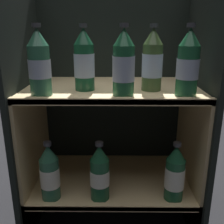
{
  "coord_description": "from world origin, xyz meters",
  "views": [
    {
      "loc": [
        0.01,
        -0.82,
        0.82
      ],
      "look_at": [
        0.0,
        0.15,
        0.52
      ],
      "focal_mm": 42.0,
      "sensor_mm": 36.0,
      "label": 1
    }
  ],
  "objects_px": {
    "bottle_upper_front_1": "(124,65)",
    "bottle_upper_back_1": "(152,62)",
    "bottle_upper_front_0": "(39,64)",
    "bottle_lower_front_0": "(50,174)",
    "bottle_upper_back_0": "(84,62)",
    "bottle_lower_front_1": "(100,174)",
    "bottle_upper_front_2": "(188,64)",
    "bottle_lower_front_2": "(175,174)"
  },
  "relations": [
    {
      "from": "bottle_upper_front_0",
      "to": "bottle_lower_front_1",
      "type": "xyz_separation_m",
      "value": [
        0.2,
        0.0,
        -0.42
      ]
    },
    {
      "from": "bottle_upper_front_1",
      "to": "bottle_lower_front_1",
      "type": "bearing_deg",
      "value": 180.0
    },
    {
      "from": "bottle_upper_front_1",
      "to": "bottle_upper_back_0",
      "type": "height_order",
      "value": "same"
    },
    {
      "from": "bottle_lower_front_0",
      "to": "bottle_upper_back_1",
      "type": "bearing_deg",
      "value": 12.17
    },
    {
      "from": "bottle_upper_back_0",
      "to": "bottle_lower_front_0",
      "type": "xyz_separation_m",
      "value": [
        -0.14,
        -0.08,
        -0.42
      ]
    },
    {
      "from": "bottle_lower_front_1",
      "to": "bottle_upper_front_1",
      "type": "bearing_deg",
      "value": -0.0
    },
    {
      "from": "bottle_upper_front_2",
      "to": "bottle_lower_front_0",
      "type": "relative_size",
      "value": 1.0
    },
    {
      "from": "bottle_upper_front_1",
      "to": "bottle_lower_front_0",
      "type": "bearing_deg",
      "value": 180.0
    },
    {
      "from": "bottle_upper_front_0",
      "to": "bottle_upper_back_0",
      "type": "height_order",
      "value": "same"
    },
    {
      "from": "bottle_upper_front_2",
      "to": "bottle_lower_front_2",
      "type": "bearing_deg",
      "value": 180.0
    },
    {
      "from": "bottle_upper_front_1",
      "to": "bottle_upper_back_1",
      "type": "bearing_deg",
      "value": 37.75
    },
    {
      "from": "bottle_upper_front_1",
      "to": "bottle_upper_back_1",
      "type": "distance_m",
      "value": 0.14
    },
    {
      "from": "bottle_upper_front_0",
      "to": "bottle_lower_front_0",
      "type": "bearing_deg",
      "value": -0.0
    },
    {
      "from": "bottle_lower_front_2",
      "to": "bottle_upper_back_0",
      "type": "bearing_deg",
      "value": 166.37
    },
    {
      "from": "bottle_upper_back_1",
      "to": "bottle_lower_front_0",
      "type": "bearing_deg",
      "value": -167.83
    },
    {
      "from": "bottle_upper_front_2",
      "to": "bottle_upper_front_0",
      "type": "bearing_deg",
      "value": 180.0
    },
    {
      "from": "bottle_lower_front_1",
      "to": "bottle_lower_front_0",
      "type": "bearing_deg",
      "value": -180.0
    },
    {
      "from": "bottle_upper_back_0",
      "to": "bottle_upper_front_2",
      "type": "bearing_deg",
      "value": -13.14
    },
    {
      "from": "bottle_lower_front_0",
      "to": "bottle_lower_front_1",
      "type": "bearing_deg",
      "value": 0.0
    },
    {
      "from": "bottle_upper_back_1",
      "to": "bottle_lower_front_0",
      "type": "relative_size",
      "value": 1.0
    },
    {
      "from": "bottle_upper_back_0",
      "to": "bottle_lower_front_2",
      "type": "bearing_deg",
      "value": -13.63
    },
    {
      "from": "bottle_upper_front_1",
      "to": "bottle_upper_front_0",
      "type": "bearing_deg",
      "value": 180.0
    },
    {
      "from": "bottle_upper_front_2",
      "to": "bottle_lower_front_0",
      "type": "distance_m",
      "value": 0.64
    },
    {
      "from": "bottle_lower_front_0",
      "to": "bottle_lower_front_2",
      "type": "relative_size",
      "value": 1.0
    },
    {
      "from": "bottle_upper_front_1",
      "to": "bottle_upper_back_1",
      "type": "relative_size",
      "value": 1.0
    },
    {
      "from": "bottle_upper_back_0",
      "to": "bottle_lower_front_1",
      "type": "relative_size",
      "value": 1.0
    },
    {
      "from": "bottle_lower_front_1",
      "to": "bottle_upper_front_0",
      "type": "bearing_deg",
      "value": 180.0
    },
    {
      "from": "bottle_lower_front_0",
      "to": "bottle_lower_front_1",
      "type": "xyz_separation_m",
      "value": [
        0.19,
        0.0,
        0.0
      ]
    },
    {
      "from": "bottle_lower_front_0",
      "to": "bottle_upper_front_1",
      "type": "bearing_deg",
      "value": 0.0
    },
    {
      "from": "bottle_upper_front_2",
      "to": "bottle_lower_front_0",
      "type": "xyz_separation_m",
      "value": [
        -0.49,
        0.0,
        -0.42
      ]
    },
    {
      "from": "bottle_upper_back_1",
      "to": "bottle_lower_front_1",
      "type": "relative_size",
      "value": 1.0
    },
    {
      "from": "bottle_upper_back_0",
      "to": "bottle_lower_front_1",
      "type": "bearing_deg",
      "value": -56.34
    },
    {
      "from": "bottle_upper_front_1",
      "to": "bottle_lower_front_1",
      "type": "xyz_separation_m",
      "value": [
        -0.09,
        0.0,
        -0.41
      ]
    },
    {
      "from": "bottle_upper_front_1",
      "to": "bottle_lower_front_2",
      "type": "bearing_deg",
      "value": 0.0
    },
    {
      "from": "bottle_lower_front_1",
      "to": "bottle_lower_front_2",
      "type": "relative_size",
      "value": 1.0
    },
    {
      "from": "bottle_upper_front_2",
      "to": "bottle_lower_front_1",
      "type": "bearing_deg",
      "value": 180.0
    },
    {
      "from": "bottle_upper_front_0",
      "to": "bottle_upper_front_2",
      "type": "xyz_separation_m",
      "value": [
        0.5,
        -0.0,
        -0.0
      ]
    },
    {
      "from": "bottle_upper_front_0",
      "to": "bottle_lower_front_0",
      "type": "xyz_separation_m",
      "value": [
        0.0,
        -0.0,
        -0.42
      ]
    },
    {
      "from": "bottle_upper_back_1",
      "to": "bottle_lower_front_1",
      "type": "bearing_deg",
      "value": -156.73
    },
    {
      "from": "bottle_upper_back_1",
      "to": "bottle_lower_front_2",
      "type": "relative_size",
      "value": 1.0
    },
    {
      "from": "bottle_upper_front_1",
      "to": "bottle_upper_front_2",
      "type": "relative_size",
      "value": 1.0
    },
    {
      "from": "bottle_lower_front_1",
      "to": "bottle_upper_back_1",
      "type": "bearing_deg",
      "value": 23.27
    }
  ]
}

